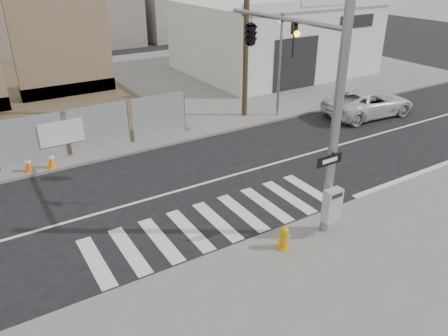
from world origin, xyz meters
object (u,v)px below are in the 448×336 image
signal_pole (277,63)px  fire_hydrant (284,238)px  traffic_cone_c (28,164)px  traffic_cone_d (51,160)px  suv (369,103)px  auto_shop (273,36)px

signal_pole → fire_hydrant: bearing=-120.2°
fire_hydrant → traffic_cone_c: fire_hydrant is taller
signal_pole → traffic_cone_d: 9.82m
suv → traffic_cone_d: size_ratio=7.50×
signal_pole → suv: 11.46m
fire_hydrant → suv: suv is taller
traffic_cone_d → auto_shop: bearing=26.3°
signal_pole → auto_shop: signal_pole is taller
auto_shop → traffic_cone_c: auto_shop is taller
signal_pole → fire_hydrant: 5.42m
auto_shop → suv: size_ratio=2.36×
auto_shop → suv: (-1.68, -10.75, -1.83)m
signal_pole → fire_hydrant: (-1.66, -2.85, -4.30)m
auto_shop → fire_hydrant: size_ratio=16.61×
signal_pole → auto_shop: (11.50, 15.01, -2.25)m
fire_hydrant → traffic_cone_d: fire_hydrant is taller
signal_pole → traffic_cone_d: size_ratio=10.31×
signal_pole → traffic_cone_d: (-6.20, 6.27, -4.33)m
fire_hydrant → traffic_cone_d: size_ratio=1.06×
traffic_cone_c → fire_hydrant: bearing=-59.8°
traffic_cone_c → traffic_cone_d: traffic_cone_d is taller
traffic_cone_c → auto_shop: bearing=25.0°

